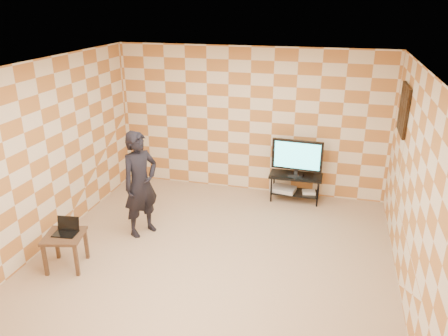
{
  "coord_description": "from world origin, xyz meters",
  "views": [
    {
      "loc": [
        1.49,
        -5.15,
        3.49
      ],
      "look_at": [
        0.0,
        0.6,
        1.15
      ],
      "focal_mm": 35.0,
      "sensor_mm": 36.0,
      "label": 1
    }
  ],
  "objects_px": {
    "person": "(140,184)",
    "side_table": "(65,240)",
    "tv_stand": "(295,182)",
    "tv": "(297,156)"
  },
  "relations": [
    {
      "from": "tv_stand",
      "to": "tv",
      "type": "relative_size",
      "value": 1.04
    },
    {
      "from": "tv",
      "to": "person",
      "type": "height_order",
      "value": "person"
    },
    {
      "from": "tv_stand",
      "to": "tv",
      "type": "bearing_deg",
      "value": -86.17
    },
    {
      "from": "person",
      "to": "side_table",
      "type": "bearing_deg",
      "value": -178.52
    },
    {
      "from": "tv",
      "to": "side_table",
      "type": "height_order",
      "value": "tv"
    },
    {
      "from": "tv_stand",
      "to": "side_table",
      "type": "height_order",
      "value": "same"
    },
    {
      "from": "tv_stand",
      "to": "person",
      "type": "height_order",
      "value": "person"
    },
    {
      "from": "side_table",
      "to": "person",
      "type": "distance_m",
      "value": 1.37
    },
    {
      "from": "tv",
      "to": "person",
      "type": "distance_m",
      "value": 2.82
    },
    {
      "from": "tv_stand",
      "to": "tv",
      "type": "distance_m",
      "value": 0.5
    }
  ]
}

